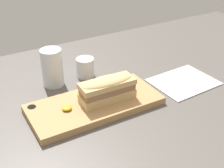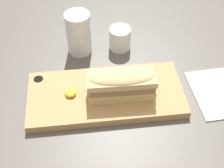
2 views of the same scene
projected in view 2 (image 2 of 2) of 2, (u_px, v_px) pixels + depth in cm
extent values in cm
cube|color=#56514C|center=(129.00, 86.00, 85.04)|extent=(195.54, 94.10, 2.00)
cube|color=tan|center=(106.00, 95.00, 80.23)|extent=(39.63, 18.03, 2.23)
cylinder|color=black|center=(39.00, 80.00, 82.80)|extent=(2.52, 2.52, 1.11)
cube|color=tan|center=(121.00, 90.00, 77.97)|extent=(16.82, 6.79, 2.78)
cube|color=#936B4C|center=(121.00, 84.00, 76.23)|extent=(16.15, 6.51, 1.93)
cube|color=tan|center=(121.00, 79.00, 74.90)|extent=(16.82, 6.79, 1.67)
ellipsoid|color=tan|center=(122.00, 77.00, 74.38)|extent=(16.48, 6.65, 2.51)
ellipsoid|color=gold|center=(71.00, 93.00, 78.38)|extent=(2.81, 2.81, 1.12)
cylinder|color=silver|center=(79.00, 33.00, 88.75)|extent=(7.08, 7.08, 12.85)
cylinder|color=silver|center=(80.00, 42.00, 91.21)|extent=(6.23, 6.23, 5.78)
cylinder|color=silver|center=(120.00, 38.00, 91.91)|extent=(6.34, 6.34, 6.84)
cylinder|color=#33050F|center=(120.00, 41.00, 92.76)|extent=(5.71, 5.71, 4.14)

